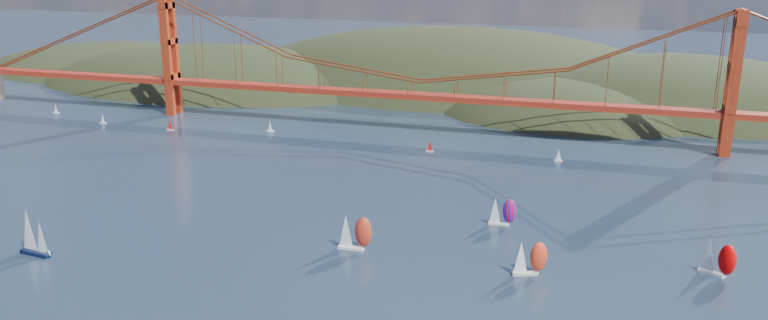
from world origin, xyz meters
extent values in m
ellipsoid|color=black|center=(-140.00, 260.00, -11.20)|extent=(240.00, 140.00, 64.00)
ellipsoid|color=black|center=(-10.00, 300.00, -16.80)|extent=(300.00, 180.00, 96.00)
ellipsoid|color=black|center=(110.00, 270.00, -13.30)|extent=(220.00, 140.00, 76.00)
ellipsoid|color=black|center=(60.00, 240.00, -8.40)|extent=(140.00, 110.00, 48.00)
ellipsoid|color=black|center=(-230.00, 290.00, -7.70)|extent=(200.00, 140.00, 44.00)
cube|color=maroon|center=(0.00, 180.00, 16.00)|extent=(440.00, 7.00, 1.60)
cube|color=maroon|center=(0.00, 180.00, 14.80)|extent=(440.00, 7.00, 0.80)
cube|color=maroon|center=(-120.00, 180.00, 27.50)|extent=(4.00, 8.50, 55.00)
cube|color=maroon|center=(120.00, 180.00, 27.50)|extent=(4.00, 8.50, 55.00)
cube|color=black|center=(-64.93, 24.62, 0.54)|extent=(9.19, 3.63, 1.07)
cylinder|color=#99999E|center=(-64.49, 24.57, 7.53)|extent=(0.13, 0.13, 12.91)
cone|color=silver|center=(-66.53, 24.83, 6.88)|extent=(5.61, 5.61, 11.36)
cone|color=silver|center=(-62.27, 24.28, 5.59)|extent=(4.01, 4.01, 9.04)
cube|color=silver|center=(13.01, 52.00, 0.40)|extent=(6.69, 2.01, 0.80)
cylinder|color=#99999E|center=(13.34, 52.00, 5.79)|extent=(0.10, 0.10, 9.97)
cone|color=silver|center=(11.81, 51.97, 5.29)|extent=(3.81, 3.81, 8.78)
ellipsoid|color=red|center=(16.67, 52.08, 5.29)|extent=(4.72, 3.03, 8.38)
cube|color=silver|center=(59.42, 49.43, 0.36)|extent=(6.26, 3.57, 0.72)
cylinder|color=#99999E|center=(59.71, 49.53, 5.26)|extent=(0.09, 0.09, 9.06)
cone|color=silver|center=(58.39, 49.08, 4.80)|extent=(4.30, 4.30, 7.97)
ellipsoid|color=red|center=(62.56, 50.52, 4.80)|extent=(4.87, 3.89, 7.61)
cube|color=white|center=(103.59, 63.20, 0.37)|extent=(6.26, 4.42, 0.74)
cylinder|color=#99999E|center=(103.86, 63.06, 5.37)|extent=(0.09, 0.09, 9.26)
cone|color=silver|center=(102.61, 63.72, 4.91)|extent=(4.67, 4.67, 8.15)
ellipsoid|color=#E80203|center=(106.59, 61.61, 4.91)|extent=(5.09, 4.42, 7.78)
cube|color=silver|center=(48.15, 81.11, 0.34)|extent=(5.74, 1.87, 0.68)
cylinder|color=#99999E|center=(48.43, 81.13, 4.93)|extent=(0.09, 0.09, 8.50)
cone|color=silver|center=(47.13, 81.06, 4.51)|extent=(3.33, 3.33, 7.48)
ellipsoid|color=red|center=(51.26, 81.27, 4.51)|extent=(4.09, 2.69, 7.14)
cube|color=silver|center=(-174.54, 164.36, 0.25)|extent=(3.00, 1.00, 0.50)
cone|color=white|center=(-174.54, 164.36, 2.60)|extent=(2.00, 2.00, 4.20)
cube|color=silver|center=(-140.00, 153.17, 0.25)|extent=(3.00, 1.00, 0.50)
cone|color=white|center=(-140.00, 153.17, 2.60)|extent=(2.00, 2.00, 4.20)
cube|color=silver|center=(-104.37, 151.22, 0.25)|extent=(3.00, 1.00, 0.50)
cone|color=red|center=(-104.37, 151.22, 2.60)|extent=(2.00, 2.00, 4.20)
cube|color=silver|center=(-62.00, 161.86, 0.25)|extent=(3.00, 1.00, 0.50)
cone|color=white|center=(-62.00, 161.86, 2.60)|extent=(2.00, 2.00, 4.20)
cube|color=silver|center=(59.99, 152.15, 0.25)|extent=(3.00, 1.00, 0.50)
cone|color=white|center=(59.99, 152.15, 2.60)|extent=(2.00, 2.00, 4.20)
cube|color=silver|center=(11.15, 150.66, 0.25)|extent=(3.00, 1.00, 0.50)
cone|color=red|center=(11.15, 150.66, 2.60)|extent=(2.00, 2.00, 4.20)
camera|label=1|loc=(75.23, -122.28, 79.79)|focal=35.00mm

